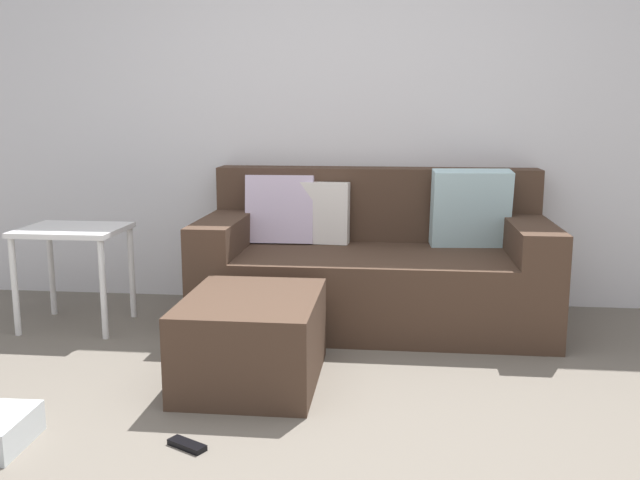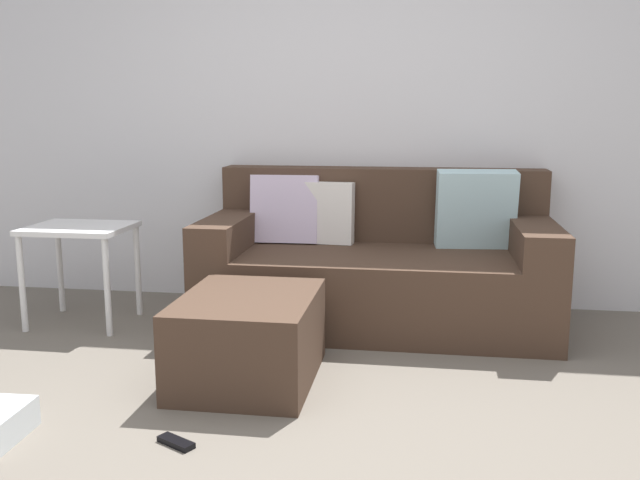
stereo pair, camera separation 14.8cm
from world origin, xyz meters
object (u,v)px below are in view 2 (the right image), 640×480
couch_sectional (378,265)px  ottoman (249,338)px  side_table (80,241)px  remote_near_ottoman (176,442)px

couch_sectional → ottoman: bearing=-117.0°
couch_sectional → ottoman: size_ratio=2.60×
ottoman → side_table: 1.45m
couch_sectional → remote_near_ottoman: size_ratio=12.61×
side_table → remote_near_ottoman: side_table is taller
couch_sectional → side_table: 1.79m
remote_near_ottoman → side_table: bearing=156.5°
side_table → couch_sectional: bearing=10.5°
couch_sectional → side_table: couch_sectional is taller
couch_sectional → ottoman: (-0.54, -1.05, -0.14)m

